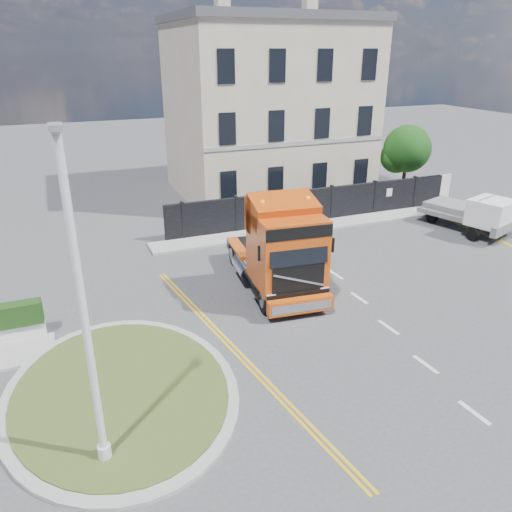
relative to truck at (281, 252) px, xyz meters
name	(u,v)px	position (x,y,z in m)	size (l,w,h in m)	color
ground	(290,307)	(-0.16, -1.30, -1.84)	(120.00, 120.00, 0.00)	#424244
traffic_island	(121,391)	(-7.16, -4.30, -1.76)	(6.80, 6.80, 0.17)	#989893
hoarding_fence	(325,204)	(6.39, 7.70, -0.84)	(18.80, 0.25, 2.00)	black
georgian_building	(267,108)	(5.84, 15.20, 3.93)	(12.30, 10.30, 12.80)	beige
tree	(405,151)	(14.22, 10.80, 1.20)	(3.20, 3.20, 4.80)	#382619
pavement_far	(323,225)	(5.84, 6.80, -1.78)	(20.00, 1.60, 0.12)	#989893
truck	(281,252)	(0.00, 0.00, 0.00)	(3.21, 7.08, 4.11)	black
flatbed_pickup	(481,214)	(13.10, 2.37, -0.69)	(3.54, 5.59, 2.14)	slate
lamppost_island	(83,310)	(-7.90, -6.85, 2.42)	(0.25, 0.51, 8.19)	silver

